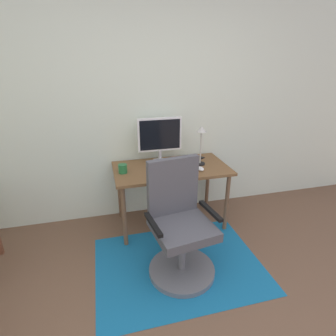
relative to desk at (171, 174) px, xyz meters
The scene contains 10 objects.
wall_back 0.79m from the desk, 98.98° to the left, with size 6.00×0.10×2.60m, color silver.
area_rug 0.94m from the desk, 99.14° to the right, with size 1.51×1.13×0.01m, color #166697.
desk is the anchor object (origin of this frame).
monitor 0.43m from the desk, 112.55° to the left, with size 0.49×0.18×0.50m.
keyboard 0.23m from the desk, 108.68° to the right, with size 0.43×0.13×0.02m, color white.
computer_mouse 0.33m from the desk, 29.92° to the right, with size 0.06×0.10×0.03m, color white.
coffee_cup 0.53m from the desk, behind, with size 0.09×0.09×0.09m, color #236C37.
cell_phone 0.46m from the desk, 29.39° to the left, with size 0.07×0.14×0.01m, color black.
desk_lamp 0.50m from the desk, ahead, with size 0.11×0.11×0.43m.
office_chair 0.78m from the desk, 99.23° to the right, with size 0.60×0.59×1.03m.
Camera 1 is at (-0.63, -0.77, 1.79)m, focal length 28.48 mm.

